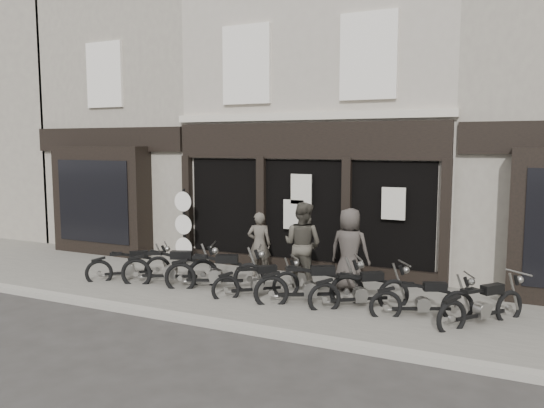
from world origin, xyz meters
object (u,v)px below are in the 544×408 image
at_px(motorcycle_3, 257,284).
at_px(motorcycle_6, 423,303).
at_px(advert_sign_post, 184,231).
at_px(motorcycle_1, 171,271).
at_px(motorcycle_0, 130,268).
at_px(motorcycle_5, 361,294).
at_px(motorcycle_2, 216,275).
at_px(man_right, 350,249).
at_px(motorcycle_4, 311,289).
at_px(motorcycle_7, 482,309).
at_px(man_centre, 303,245).
at_px(man_left, 259,244).

relative_size(motorcycle_3, motorcycle_6, 0.87).
bearing_deg(motorcycle_6, advert_sign_post, 141.19).
bearing_deg(motorcycle_3, motorcycle_1, 140.34).
bearing_deg(motorcycle_3, motorcycle_0, 140.37).
bearing_deg(motorcycle_5, motorcycle_3, 148.88).
distance_m(motorcycle_2, motorcycle_6, 4.54).
bearing_deg(motorcycle_1, motorcycle_0, 158.75).
bearing_deg(man_right, motorcycle_4, 76.16).
distance_m(motorcycle_5, motorcycle_6, 1.22).
bearing_deg(motorcycle_2, motorcycle_4, -26.00).
height_order(motorcycle_3, motorcycle_6, motorcycle_6).
xyz_separation_m(motorcycle_6, man_right, (-1.80, 1.19, 0.67)).
xyz_separation_m(motorcycle_0, motorcycle_7, (7.93, 0.17, 0.01)).
relative_size(motorcycle_0, motorcycle_6, 0.89).
bearing_deg(motorcycle_3, motorcycle_4, -41.87).
distance_m(motorcycle_4, motorcycle_7, 3.27).
xyz_separation_m(motorcycle_3, man_centre, (0.60, 1.10, 0.72)).
bearing_deg(motorcycle_4, advert_sign_post, 129.27).
relative_size(man_left, man_right, 0.86).
height_order(motorcycle_0, man_centre, man_centre).
xyz_separation_m(motorcycle_3, motorcycle_4, (1.23, -0.04, 0.06)).
xyz_separation_m(man_left, man_centre, (1.32, -0.43, 0.18)).
distance_m(motorcycle_2, motorcycle_7, 5.59).
xyz_separation_m(motorcycle_1, man_left, (1.52, 1.56, 0.48)).
bearing_deg(motorcycle_0, motorcycle_5, -40.12).
relative_size(motorcycle_7, advert_sign_post, 0.80).
relative_size(motorcycle_2, advert_sign_post, 0.99).
bearing_deg(motorcycle_5, motorcycle_4, 155.34).
distance_m(motorcycle_5, man_centre, 2.02).
bearing_deg(motorcycle_7, motorcycle_0, 130.34).
relative_size(man_left, man_centre, 0.82).
distance_m(motorcycle_2, advert_sign_post, 2.65).
bearing_deg(motorcycle_6, motorcycle_1, 156.48).
relative_size(motorcycle_6, man_right, 1.00).
relative_size(motorcycle_3, motorcycle_7, 0.92).
bearing_deg(motorcycle_5, man_left, 119.97).
xyz_separation_m(motorcycle_6, man_left, (-4.18, 1.45, 0.54)).
relative_size(motorcycle_7, man_left, 1.10).
xyz_separation_m(motorcycle_2, motorcycle_5, (3.32, 0.05, -0.03)).
bearing_deg(man_left, motorcycle_2, 54.44).
xyz_separation_m(motorcycle_0, motorcycle_4, (4.67, -0.00, 0.05)).
bearing_deg(man_left, motorcycle_1, 24.52).
xyz_separation_m(motorcycle_1, motorcycle_3, (2.24, 0.02, -0.07)).
height_order(motorcycle_1, man_centre, man_centre).
height_order(motorcycle_7, advert_sign_post, advert_sign_post).
relative_size(motorcycle_7, man_centre, 0.90).
bearing_deg(motorcycle_5, advert_sign_post, 128.50).
bearing_deg(motorcycle_1, motorcycle_4, -22.13).
xyz_separation_m(motorcycle_3, man_left, (-0.72, 1.54, 0.55)).
xyz_separation_m(motorcycle_0, man_right, (5.08, 1.31, 0.66)).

